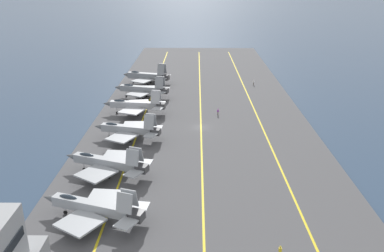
# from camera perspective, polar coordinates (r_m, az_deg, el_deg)

# --- Properties ---
(ground_plane) EXTENTS (2000.00, 2000.00, 0.00)m
(ground_plane) POSITION_cam_1_polar(r_m,az_deg,el_deg) (94.89, 1.27, -0.39)
(ground_plane) COLOR #2D425B
(carrier_deck) EXTENTS (211.24, 51.99, 0.40)m
(carrier_deck) POSITION_cam_1_polar(r_m,az_deg,el_deg) (94.82, 1.27, -0.28)
(carrier_deck) COLOR #4C4C4F
(carrier_deck) RESTS_ON ground
(deck_stripe_foul_line) EXTENTS (190.11, 2.26, 0.01)m
(deck_stripe_foul_line) POSITION_cam_1_polar(r_m,az_deg,el_deg) (95.98, 9.83, -0.20)
(deck_stripe_foul_line) COLOR yellow
(deck_stripe_foul_line) RESTS_ON carrier_deck
(deck_stripe_centerline) EXTENTS (190.12, 0.36, 0.01)m
(deck_stripe_centerline) POSITION_cam_1_polar(r_m,az_deg,el_deg) (94.75, 1.27, -0.16)
(deck_stripe_centerline) COLOR yellow
(deck_stripe_centerline) RESTS_ON carrier_deck
(deck_stripe_edge_line) EXTENTS (190.12, 0.64, 0.01)m
(deck_stripe_edge_line) POSITION_cam_1_polar(r_m,az_deg,el_deg) (95.66, -7.33, -0.13)
(deck_stripe_edge_line) COLOR yellow
(deck_stripe_edge_line) RESTS_ON carrier_deck
(parked_jet_nearest) EXTENTS (12.72, 16.62, 5.91)m
(parked_jet_nearest) POSITION_cam_1_polar(r_m,az_deg,el_deg) (61.19, -13.63, -10.99)
(parked_jet_nearest) COLOR #9EA3A8
(parked_jet_nearest) RESTS_ON carrier_deck
(parked_jet_second) EXTENTS (13.28, 16.50, 6.08)m
(parked_jet_second) POSITION_cam_1_polar(r_m,az_deg,el_deg) (73.30, -11.79, -5.04)
(parked_jet_second) COLOR #93999E
(parked_jet_second) RESTS_ON carrier_deck
(parked_jet_third) EXTENTS (12.82, 15.14, 6.27)m
(parked_jet_third) POSITION_cam_1_polar(r_m,az_deg,el_deg) (87.66, -8.92, -0.45)
(parked_jet_third) COLOR #93999E
(parked_jet_third) RESTS_ON carrier_deck
(parked_jet_fourth) EXTENTS (12.61, 16.24, 6.48)m
(parked_jet_fourth) POSITION_cam_1_polar(r_m,az_deg,el_deg) (103.37, -7.96, 2.97)
(parked_jet_fourth) COLOR #A8AAAF
(parked_jet_fourth) RESTS_ON carrier_deck
(parked_jet_fifth) EXTENTS (11.82, 16.39, 6.62)m
(parked_jet_fifth) POSITION_cam_1_polar(r_m,az_deg,el_deg) (116.92, -7.03, 5.16)
(parked_jet_fifth) COLOR gray
(parked_jet_fifth) RESTS_ON carrier_deck
(parked_jet_sixth) EXTENTS (13.40, 15.96, 6.83)m
(parked_jet_sixth) POSITION_cam_1_polar(r_m,az_deg,el_deg) (132.32, -6.42, 6.99)
(parked_jet_sixth) COLOR gray
(parked_jet_sixth) RESTS_ON carrier_deck
(crew_purple_vest) EXTENTS (0.44, 0.46, 1.76)m
(crew_purple_vest) POSITION_cam_1_polar(r_m,az_deg,el_deg) (102.50, 3.66, 2.02)
(crew_purple_vest) COLOR #4C473D
(crew_purple_vest) RESTS_ON carrier_deck
(crew_yellow_vest) EXTENTS (0.27, 0.38, 1.67)m
(crew_yellow_vest) POSITION_cam_1_polar(r_m,az_deg,el_deg) (54.82, 12.25, -16.76)
(crew_yellow_vest) COLOR #4C473D
(crew_yellow_vest) RESTS_ON carrier_deck
(crew_white_vest) EXTENTS (0.37, 0.44, 1.75)m
(crew_white_vest) POSITION_cam_1_polar(r_m,az_deg,el_deg) (131.80, 8.64, 6.10)
(crew_white_vest) COLOR #4C473D
(crew_white_vest) RESTS_ON carrier_deck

